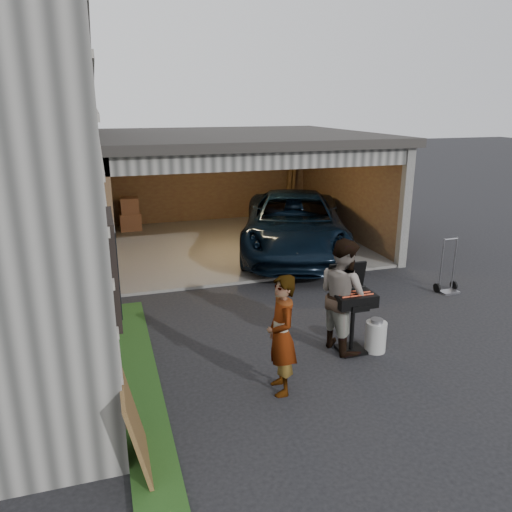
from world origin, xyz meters
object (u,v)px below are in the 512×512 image
(bbq_grill, at_px, (353,302))
(propane_tank, at_px, (376,337))
(plywood_panel, at_px, (136,428))
(minivan, at_px, (294,226))
(woman, at_px, (281,335))
(hand_truck, at_px, (448,282))
(man, at_px, (343,295))

(bbq_grill, distance_m, propane_tank, 0.68)
(plywood_panel, bearing_deg, bbq_grill, 26.90)
(minivan, xyz_separation_m, woman, (-2.41, -5.70, 0.07))
(woman, relative_size, hand_truck, 1.44)
(woman, bearing_deg, hand_truck, 122.14)
(bbq_grill, bearing_deg, minivan, 78.40)
(plywood_panel, bearing_deg, minivan, 56.99)
(bbq_grill, xyz_separation_m, plywood_panel, (-3.29, -1.67, -0.31))
(minivan, distance_m, propane_tank, 5.17)
(man, bearing_deg, minivan, -22.62)
(woman, distance_m, hand_truck, 5.03)
(plywood_panel, distance_m, hand_truck, 7.12)
(minivan, bearing_deg, man, -83.09)
(bbq_grill, xyz_separation_m, hand_truck, (3.01, 1.64, -0.59))
(man, xyz_separation_m, propane_tank, (0.45, -0.27, -0.63))
(minivan, height_order, man, man)
(propane_tank, bearing_deg, bbq_grill, 159.36)
(bbq_grill, height_order, plywood_panel, bbq_grill)
(minivan, xyz_separation_m, plywood_panel, (-4.31, -6.64, -0.24))
(bbq_grill, xyz_separation_m, propane_tank, (0.35, -0.13, -0.56))
(man, xyz_separation_m, plywood_panel, (-3.20, -1.81, -0.38))
(woman, distance_m, plywood_panel, 2.14)
(propane_tank, bearing_deg, woman, -161.01)
(propane_tank, bearing_deg, hand_truck, 33.79)
(bbq_grill, bearing_deg, plywood_panel, -153.10)
(man, distance_m, hand_truck, 3.50)
(minivan, bearing_deg, plywood_panel, -103.14)
(woman, relative_size, plywood_panel, 1.62)
(man, bearing_deg, plywood_panel, 109.80)
(woman, relative_size, propane_tank, 3.38)
(propane_tank, height_order, plywood_panel, plywood_panel)
(bbq_grill, distance_m, hand_truck, 3.47)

